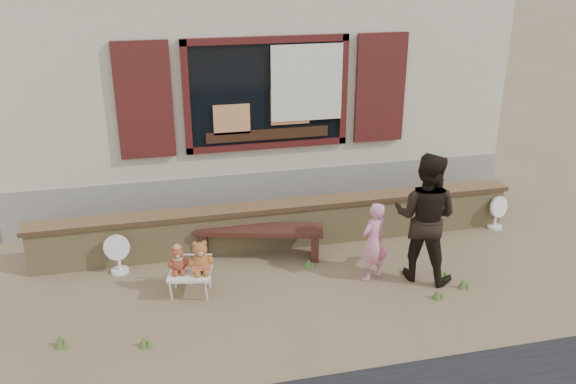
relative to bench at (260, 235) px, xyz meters
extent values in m
plane|color=brown|center=(0.38, -0.71, -0.33)|extent=(80.00, 80.00, 0.00)
cube|color=#ABA28A|center=(0.38, 3.79, 2.07)|extent=(8.00, 5.00, 3.20)
cube|color=gray|center=(0.38, 3.79, 0.07)|extent=(8.04, 5.04, 0.80)
cube|color=black|center=(0.38, 1.26, 1.72)|extent=(2.30, 0.04, 1.50)
cube|color=#441414|center=(0.38, 1.24, 2.52)|extent=(2.50, 0.08, 0.10)
cube|color=#441414|center=(0.38, 1.24, 0.92)|extent=(2.50, 0.08, 0.10)
cube|color=#441414|center=(-0.82, 1.24, 1.72)|extent=(0.10, 0.08, 1.70)
cube|color=#441414|center=(1.58, 1.24, 1.72)|extent=(0.10, 0.08, 1.70)
cube|color=#3B1014|center=(-1.42, 1.23, 1.72)|extent=(0.80, 0.07, 1.70)
cube|color=#3B1014|center=(2.18, 1.23, 1.72)|extent=(0.80, 0.07, 1.70)
cube|color=beige|center=(0.98, 1.19, 1.87)|extent=(1.10, 0.02, 1.15)
cube|color=black|center=(0.38, 1.23, 1.10)|extent=(1.90, 0.06, 0.16)
cube|color=tan|center=(-0.17, 1.23, 1.37)|extent=(0.55, 0.06, 0.45)
cube|color=#E08447|center=(0.73, 1.23, 1.52)|extent=(0.60, 0.06, 0.55)
cube|color=tan|center=(0.38, 0.29, -0.03)|extent=(7.00, 0.30, 0.60)
cube|color=brown|center=(0.38, 0.29, 0.30)|extent=(7.10, 0.36, 0.07)
cube|color=#371A13|center=(0.00, 0.00, 0.09)|extent=(1.81, 0.84, 0.07)
cube|color=#371A13|center=(-0.75, 0.21, -0.14)|extent=(0.20, 0.35, 0.38)
cube|color=#371A13|center=(0.75, -0.21, -0.14)|extent=(0.20, 0.35, 0.38)
cube|color=white|center=(-1.04, -0.78, -0.03)|extent=(0.61, 0.56, 0.04)
cylinder|color=silver|center=(-1.30, -0.92, -0.19)|extent=(0.03, 0.03, 0.28)
cylinder|color=silver|center=(-0.87, -1.02, -0.19)|extent=(0.03, 0.03, 0.28)
cylinder|color=silver|center=(-1.21, -0.53, -0.19)|extent=(0.03, 0.03, 0.28)
cylinder|color=silver|center=(-0.78, -0.63, -0.19)|extent=(0.03, 0.03, 0.28)
imported|color=pink|center=(1.33, -0.95, 0.21)|extent=(0.47, 0.41, 1.09)
imported|color=black|center=(1.98, -1.04, 0.53)|extent=(1.07, 1.04, 1.73)
cylinder|color=white|center=(-1.93, 0.00, -0.31)|extent=(0.24, 0.24, 0.04)
cylinder|color=white|center=(-1.93, 0.00, -0.16)|extent=(0.04, 0.04, 0.30)
cylinder|color=white|center=(-1.93, 0.00, 0.06)|extent=(0.36, 0.20, 0.35)
cylinder|color=white|center=(3.76, 0.09, -0.31)|extent=(0.23, 0.23, 0.04)
cylinder|color=white|center=(3.76, 0.09, -0.17)|extent=(0.04, 0.04, 0.29)
cylinder|color=white|center=(3.76, 0.09, 0.04)|extent=(0.35, 0.20, 0.33)
cone|color=#456528|center=(-2.54, -1.56, -0.26)|extent=(0.15, 0.15, 0.14)
cone|color=#456528|center=(2.38, -1.46, -0.26)|extent=(0.12, 0.12, 0.14)
cone|color=#456528|center=(0.60, -0.43, -0.28)|extent=(0.16, 0.16, 0.10)
cone|color=#456528|center=(2.26, -1.10, -0.29)|extent=(0.14, 0.14, 0.09)
cone|color=#456528|center=(2.24, -0.29, -0.28)|extent=(0.13, 0.13, 0.10)
cone|color=#456528|center=(1.95, -1.61, -0.27)|extent=(0.12, 0.12, 0.12)
cone|color=#456528|center=(-1.65, -1.77, -0.27)|extent=(0.13, 0.13, 0.12)
camera|label=1|loc=(-1.39, -7.58, 3.77)|focal=38.00mm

